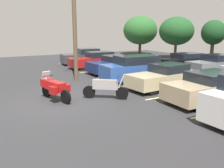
% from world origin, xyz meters
% --- Properties ---
extents(ground, '(44.00, 44.00, 0.10)m').
position_xyz_m(ground, '(0.00, 0.00, -0.05)').
color(ground, '#2D2D30').
extents(motorcycle_touring, '(2.30, 1.17, 1.37)m').
position_xyz_m(motorcycle_touring, '(-0.24, 0.02, 0.65)').
color(motorcycle_touring, black).
rests_on(motorcycle_touring, ground).
extents(motorcycle_second, '(1.52, 1.92, 1.29)m').
position_xyz_m(motorcycle_second, '(0.82, 2.33, 0.59)').
color(motorcycle_second, black).
rests_on(motorcycle_second, ground).
extents(parking_stripes, '(20.79, 4.78, 0.01)m').
position_xyz_m(parking_stripes, '(-2.45, 6.36, 0.00)').
color(parking_stripes, '#EAE066').
rests_on(parking_stripes, ground).
extents(car_charcoal, '(2.27, 4.59, 1.55)m').
position_xyz_m(car_charcoal, '(-11.46, 6.34, 0.74)').
color(car_charcoal, '#38383D').
rests_on(car_charcoal, ground).
extents(car_red, '(1.79, 4.76, 1.47)m').
position_xyz_m(car_red, '(-8.56, 6.27, 0.72)').
color(car_red, maroon).
rests_on(car_red, ground).
extents(car_navy, '(2.05, 4.39, 1.42)m').
position_xyz_m(car_navy, '(-5.31, 6.37, 0.69)').
color(car_navy, navy).
rests_on(car_navy, ground).
extents(car_blue, '(2.05, 4.47, 1.71)m').
position_xyz_m(car_blue, '(-2.24, 6.13, 0.85)').
color(car_blue, '#2D519E').
rests_on(car_blue, ground).
extents(car_champagne, '(2.13, 4.68, 1.45)m').
position_xyz_m(car_champagne, '(0.51, 6.43, 0.70)').
color(car_champagne, '#C1B289').
rests_on(car_champagne, ground).
extents(car_tan, '(2.04, 4.47, 1.45)m').
position_xyz_m(car_tan, '(3.68, 6.48, 0.72)').
color(car_tan, tan).
rests_on(car_tan, ground).
extents(car_far_black, '(1.85, 4.84, 1.36)m').
position_xyz_m(car_far_black, '(-4.44, 13.18, 0.69)').
color(car_far_black, black).
rests_on(car_far_black, ground).
extents(car_far_grey, '(2.00, 4.53, 1.49)m').
position_xyz_m(car_far_grey, '(-1.49, 13.36, 0.73)').
color(car_far_grey, slate).
rests_on(car_far_grey, ground).
extents(utility_pole, '(0.52, 1.78, 9.10)m').
position_xyz_m(utility_pole, '(-4.10, 2.63, 4.69)').
color(utility_pole, brown).
rests_on(utility_pole, ground).
extents(tree_right, '(4.05, 4.05, 4.89)m').
position_xyz_m(tree_right, '(-10.43, 17.63, 3.24)').
color(tree_right, '#4C3823').
rests_on(tree_right, ground).
extents(tree_far_left, '(4.59, 4.59, 5.21)m').
position_xyz_m(tree_far_left, '(-16.12, 16.49, 3.30)').
color(tree_far_left, '#4C3823').
rests_on(tree_far_left, ground).
extents(tree_left, '(2.50, 2.50, 4.41)m').
position_xyz_m(tree_left, '(-6.15, 18.77, 3.09)').
color(tree_left, '#4C3823').
rests_on(tree_left, ground).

